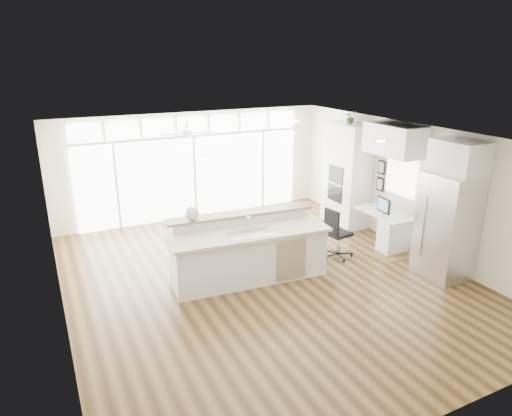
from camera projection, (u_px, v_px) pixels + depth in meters
name	position (u px, v px, depth m)	size (l,w,h in m)	color
floor	(265.00, 279.00, 8.63)	(7.00, 8.00, 0.02)	#3D2912
ceiling	(266.00, 136.00, 7.77)	(7.00, 8.00, 0.02)	white
wall_back	(193.00, 165.00, 11.60)	(7.00, 0.04, 2.70)	#EFE7CF
wall_front	(439.00, 322.00, 4.80)	(7.00, 0.04, 2.70)	#EFE7CF
wall_left	(55.00, 245.00, 6.73)	(0.04, 8.00, 2.70)	#EFE7CF
wall_right	(412.00, 188.00, 9.66)	(0.04, 8.00, 2.70)	#EFE7CF
glass_wall	(194.00, 177.00, 11.64)	(5.80, 0.06, 2.08)	white
transom_row	(192.00, 125.00, 11.22)	(5.90, 0.06, 0.40)	white
desk_window	(401.00, 175.00, 9.84)	(0.04, 0.85, 0.85)	white
ceiling_fan	(187.00, 129.00, 10.01)	(1.16, 1.16, 0.32)	white
recessed_lights	(260.00, 136.00, 7.94)	(3.40, 3.00, 0.02)	#F4E2CF
oven_cabinet	(347.00, 175.00, 11.09)	(0.64, 1.20, 2.50)	white
desk_nook	(384.00, 228.00, 10.07)	(0.72, 1.30, 0.76)	white
upper_cabinets	(394.00, 140.00, 9.46)	(0.64, 1.30, 0.64)	white
refrigerator	(447.00, 226.00, 8.46)	(0.76, 0.90, 2.00)	silver
fridge_cabinet	(459.00, 157.00, 8.07)	(0.64, 0.90, 0.60)	white
framed_photos	(381.00, 176.00, 10.41)	(0.06, 0.22, 0.80)	black
kitchen_island	(250.00, 251.00, 8.40)	(2.98, 1.12, 1.18)	white
rug	(391.00, 255.00, 9.64)	(0.80, 0.58, 0.01)	#3E2A13
office_chair	(338.00, 233.00, 9.40)	(0.55, 0.51, 1.06)	black
fishbowl	(192.00, 213.00, 8.19)	(0.26, 0.26, 0.26)	silver
monitor	(384.00, 205.00, 9.86)	(0.07, 0.43, 0.36)	black
keyboard	(377.00, 214.00, 9.84)	(0.11, 0.30, 0.01)	silver
potted_plant	(351.00, 118.00, 10.65)	(0.27, 0.30, 0.23)	#2E5223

